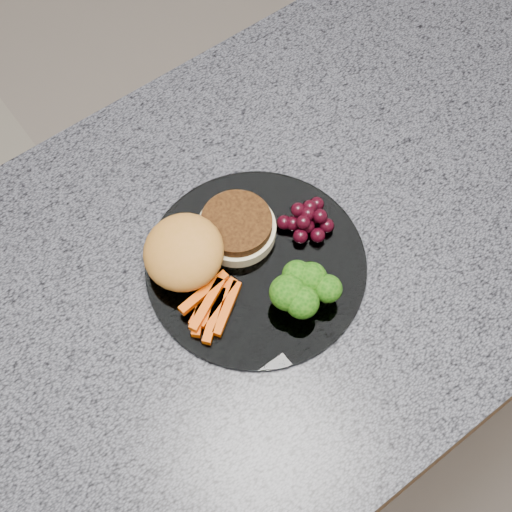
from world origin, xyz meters
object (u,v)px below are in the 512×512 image
at_px(burger, 203,245).
at_px(island_cabinet, 252,380).
at_px(plate, 256,265).
at_px(grape_bunch, 308,219).

bearing_deg(burger, island_cabinet, -57.29).
height_order(plate, burger, burger).
distance_m(plate, burger, 0.07).
distance_m(burger, grape_bunch, 0.13).
height_order(burger, grape_bunch, burger).
bearing_deg(burger, plate, -62.48).
xyz_separation_m(island_cabinet, plate, (0.00, -0.01, 0.47)).
bearing_deg(plate, burger, 130.51).
bearing_deg(grape_bunch, plate, -176.44).
bearing_deg(island_cabinet, burger, 135.70).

